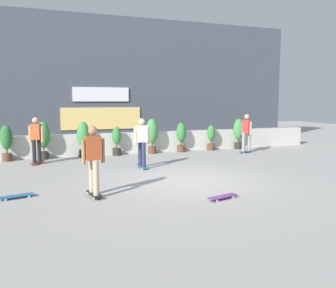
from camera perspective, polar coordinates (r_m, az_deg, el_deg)
ground_plane at (r=10.41m, az=2.93°, el=-5.85°), size 48.00×48.00×0.00m
planter_wall at (r=15.94m, az=-5.72°, el=0.19°), size 18.00×0.40×0.90m
building_backdrop at (r=19.75m, az=-8.86°, el=9.54°), size 20.00×2.08×6.50m
potted_plant_0 at (r=14.96m, az=-24.08°, el=0.47°), size 0.45×0.45×1.38m
potted_plant_1 at (r=14.93m, az=-19.02°, el=1.00°), size 0.51×0.51×1.49m
potted_plant_2 at (r=15.05m, az=-13.19°, el=1.13°), size 0.49×0.49×1.45m
potted_plant_3 at (r=15.30m, az=-8.08°, el=0.61°), size 0.37×0.37×1.21m
potted_plant_4 at (r=15.69m, az=-2.52°, el=1.71°), size 0.52×0.52×1.52m
potted_plant_5 at (r=16.18m, az=2.09°, el=1.34°), size 0.42×0.42×1.32m
potted_plant_6 at (r=16.83m, az=6.80°, el=1.08°), size 0.36×0.36×1.17m
potted_plant_7 at (r=17.52m, az=11.02°, el=1.93°), size 0.48×0.48×1.44m
skater_far_left at (r=8.75m, az=-11.65°, el=-2.13°), size 0.56×0.82×1.70m
skater_by_wall_left at (r=16.24m, az=12.26°, el=1.93°), size 0.82×0.54×1.70m
skater_by_wall_right at (r=13.87m, az=-20.03°, el=0.86°), size 0.56×0.80×1.70m
skater_foreground at (r=12.25m, az=-4.16°, el=0.52°), size 0.56×0.81×1.70m
skateboard_near_camera at (r=8.61m, az=8.61°, el=-8.19°), size 0.82×0.40×0.08m
skateboard_aside at (r=9.29m, az=-22.76°, el=-7.54°), size 0.82×0.40×0.08m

